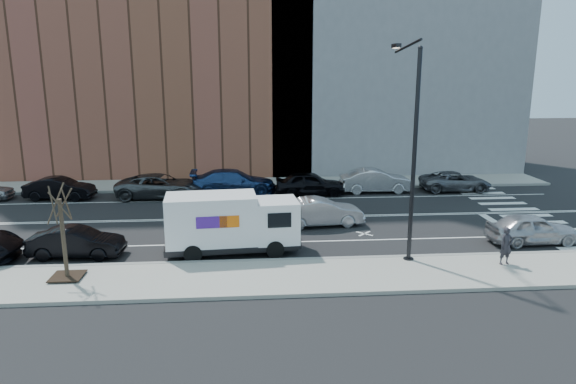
{
  "coord_description": "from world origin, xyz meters",
  "views": [
    {
      "loc": [
        0.18,
        -27.85,
        8.05
      ],
      "look_at": [
        2.38,
        0.34,
        1.4
      ],
      "focal_mm": 32.0,
      "sensor_mm": 36.0,
      "label": 1
    }
  ],
  "objects": [
    {
      "name": "ground",
      "position": [
        0.0,
        0.0,
        0.0
      ],
      "size": [
        120.0,
        120.0,
        0.0
      ],
      "primitive_type": "plane",
      "color": "black",
      "rests_on": "ground"
    },
    {
      "name": "curb_far",
      "position": [
        0.0,
        7.0,
        0.08
      ],
      "size": [
        44.0,
        0.25,
        0.17
      ],
      "primitive_type": "cube",
      "color": "gray",
      "rests_on": "ground"
    },
    {
      "name": "bldg_concrete",
      "position": [
        12.0,
        15.6,
        13.0
      ],
      "size": [
        20.0,
        10.0,
        26.0
      ],
      "primitive_type": "cube",
      "color": "slate",
      "rests_on": "ground"
    },
    {
      "name": "near_parked_front",
      "position": [
        13.67,
        -5.34,
        0.73
      ],
      "size": [
        4.32,
        1.87,
        1.45
      ],
      "primitive_type": "imported",
      "rotation": [
        0.0,
        0.0,
        1.61
      ],
      "color": "#AEAFB3",
      "rests_on": "ground"
    },
    {
      "name": "streetlight",
      "position": [
        7.0,
        -6.91,
        5.08
      ],
      "size": [
        0.44,
        4.02,
        9.34
      ],
      "color": "black",
      "rests_on": "ground"
    },
    {
      "name": "far_parked_d",
      "position": [
        -0.85,
        6.05,
        0.82
      ],
      "size": [
        5.73,
        2.46,
        1.65
      ],
      "primitive_type": "imported",
      "rotation": [
        0.0,
        0.0,
        1.6
      ],
      "color": "navy",
      "rests_on": "ground"
    },
    {
      "name": "far_parked_f",
      "position": [
        8.8,
        5.79,
        0.8
      ],
      "size": [
        4.87,
        1.73,
        1.6
      ],
      "primitive_type": "imported",
      "rotation": [
        0.0,
        0.0,
        1.58
      ],
      "color": "#B9BABE",
      "rests_on": "ground"
    },
    {
      "name": "crosswalk",
      "position": [
        16.0,
        0.0,
        0.0
      ],
      "size": [
        3.0,
        14.0,
        0.01
      ],
      "primitive_type": null,
      "color": "white",
      "rests_on": "ground"
    },
    {
      "name": "road_markings",
      "position": [
        0.0,
        0.0,
        0.0
      ],
      "size": [
        40.0,
        8.6,
        0.01
      ],
      "primitive_type": null,
      "color": "white",
      "rests_on": "ground"
    },
    {
      "name": "far_parked_g",
      "position": [
        14.4,
        5.79,
        0.67
      ],
      "size": [
        4.86,
        2.36,
        1.33
      ],
      "primitive_type": "imported",
      "rotation": [
        0.0,
        0.0,
        1.54
      ],
      "color": "#54565C",
      "rests_on": "ground"
    },
    {
      "name": "far_parked_e",
      "position": [
        4.23,
        5.31,
        0.79
      ],
      "size": [
        4.71,
        2.08,
        1.58
      ],
      "primitive_type": "imported",
      "rotation": [
        0.0,
        0.0,
        1.52
      ],
      "color": "black",
      "rests_on": "ground"
    },
    {
      "name": "street_tree",
      "position": [
        -7.0,
        -8.4,
        1.45
      ],
      "size": [
        1.2,
        1.2,
        3.75
      ],
      "color": "black",
      "rests_on": "ground"
    },
    {
      "name": "sidewalk_near",
      "position": [
        0.0,
        -8.8,
        0.07
      ],
      "size": [
        44.0,
        3.6,
        0.15
      ],
      "primitive_type": "cube",
      "color": "gray",
      "rests_on": "ground"
    },
    {
      "name": "fedex_van",
      "position": [
        -0.66,
        -5.6,
        1.44
      ],
      "size": [
        6.13,
        2.51,
        2.74
      ],
      "rotation": [
        0.0,
        0.0,
        0.08
      ],
      "color": "black",
      "rests_on": "ground"
    },
    {
      "name": "curb_near",
      "position": [
        0.0,
        -7.0,
        0.08
      ],
      "size": [
        44.0,
        0.25,
        0.17
      ],
      "primitive_type": "cube",
      "color": "gray",
      "rests_on": "ground"
    },
    {
      "name": "sidewalk_far",
      "position": [
        0.0,
        8.8,
        0.07
      ],
      "size": [
        44.0,
        3.6,
        0.15
      ],
      "primitive_type": "cube",
      "color": "gray",
      "rests_on": "ground"
    },
    {
      "name": "far_parked_b",
      "position": [
        -11.99,
        5.41,
        0.71
      ],
      "size": [
        4.44,
        1.88,
        1.43
      ],
      "primitive_type": "imported",
      "rotation": [
        0.0,
        0.0,
        1.48
      ],
      "color": "black",
      "rests_on": "ground"
    },
    {
      "name": "pedestrian",
      "position": [
        10.85,
        -8.29,
        0.95
      ],
      "size": [
        0.65,
        0.48,
        1.61
      ],
      "primitive_type": "imported",
      "rotation": [
        0.0,
        0.0,
        0.18
      ],
      "color": "#252329",
      "rests_on": "sidewalk_near"
    },
    {
      "name": "near_parked_rear_a",
      "position": [
        -7.5,
        -5.58,
        0.67
      ],
      "size": [
        4.16,
        1.66,
        1.35
      ],
      "primitive_type": "imported",
      "rotation": [
        0.0,
        0.0,
        1.51
      ],
      "color": "black",
      "rests_on": "ground"
    },
    {
      "name": "driving_sedan",
      "position": [
        3.97,
        -1.67,
        0.74
      ],
      "size": [
        4.66,
        2.09,
        1.48
      ],
      "primitive_type": "imported",
      "rotation": [
        0.0,
        0.0,
        1.69
      ],
      "color": "#A1A2A6",
      "rests_on": "ground"
    },
    {
      "name": "far_parked_c",
      "position": [
        -5.6,
        5.31,
        0.78
      ],
      "size": [
        5.72,
        2.86,
        1.55
      ],
      "primitive_type": "imported",
      "rotation": [
        0.0,
        0.0,
        1.52
      ],
      "color": "#424549",
      "rests_on": "ground"
    },
    {
      "name": "bldg_brick",
      "position": [
        -8.0,
        15.6,
        11.0
      ],
      "size": [
        26.0,
        10.0,
        22.0
      ],
      "primitive_type": "cube",
      "color": "brown",
      "rests_on": "ground"
    }
  ]
}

